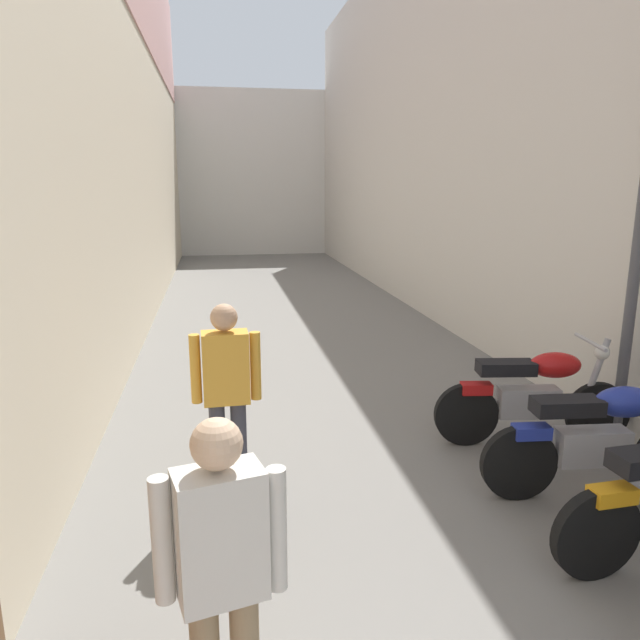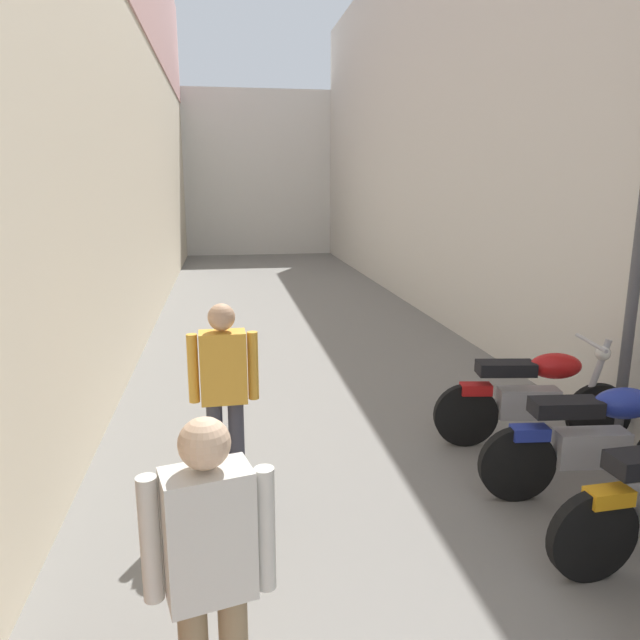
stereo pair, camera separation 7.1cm
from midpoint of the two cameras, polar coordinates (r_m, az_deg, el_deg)
The scene contains 9 objects.
ground_plane at distance 8.26m, azimuth -0.50°, elevation -4.02°, with size 37.97×37.97×0.00m, color slate.
building_left at distance 10.07m, azimuth -19.46°, elevation 24.24°, with size 0.45×21.97×8.90m.
building_right at distance 10.64m, azimuth 12.86°, elevation 19.41°, with size 0.45×21.97×7.32m.
building_far_end at distance 21.81m, azimuth -6.77°, elevation 13.79°, with size 7.99×2.00×5.51m, color silver.
motorcycle_fifth at distance 5.15m, azimuth 25.01°, elevation -10.13°, with size 1.85×0.58×1.04m.
motorcycle_sixth at distance 5.91m, azimuth 19.66°, elevation -6.71°, with size 1.84×0.58×1.04m.
pedestrian_mid_alley at distance 2.57m, azimuth -10.28°, elevation -22.97°, with size 0.52×0.27×1.57m.
pedestrian_further_down at distance 4.50m, azimuth -9.45°, elevation -6.63°, with size 0.52×0.21×1.57m.
street_lamp at distance 5.87m, azimuth 28.04°, elevation 13.41°, with size 0.79×0.18×4.43m.
Camera 1 is at (-1.33, 1.20, 2.42)m, focal length 33.18 mm.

